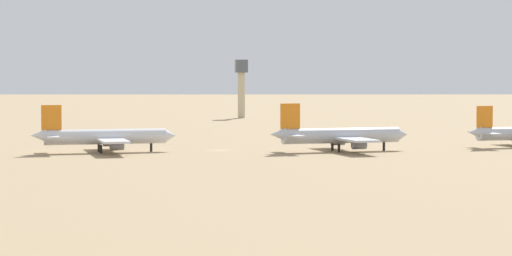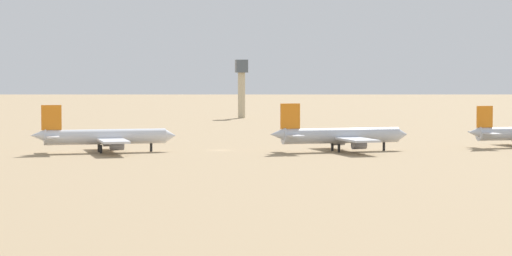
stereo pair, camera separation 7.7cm
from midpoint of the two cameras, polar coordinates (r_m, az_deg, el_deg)
ground at (r=252.92m, az=-1.97°, el=-1.27°), size 4000.00×4000.00×0.00m
ridge_center at (r=1221.29m, az=-7.73°, el=3.92°), size 401.53×349.05×78.33m
ridge_east at (r=1268.72m, az=3.39°, el=4.73°), size 363.51×245.96×115.03m
parked_jet_orange_2 at (r=247.52m, az=-8.60°, el=-0.50°), size 35.44×30.03×11.70m
parked_jet_orange_3 at (r=248.82m, az=4.77°, el=-0.44°), size 36.30×30.83×12.00m
control_tower at (r=444.51m, az=-0.82°, el=2.57°), size 5.20×5.20×25.77m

